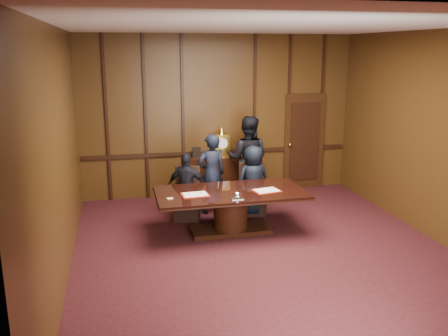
# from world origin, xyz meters

# --- Properties ---
(room) EXTENTS (7.00, 7.04, 3.50)m
(room) POSITION_xyz_m (0.07, 0.14, 1.72)
(room) COLOR black
(room) RESTS_ON ground
(sideboard) EXTENTS (1.60, 0.45, 1.54)m
(sideboard) POSITION_xyz_m (0.00, 3.26, 0.49)
(sideboard) COLOR black
(sideboard) RESTS_ON ground
(conference_table) EXTENTS (2.62, 1.32, 0.76)m
(conference_table) POSITION_xyz_m (-0.32, 1.10, 0.51)
(conference_table) COLOR black
(conference_table) RESTS_ON ground
(folder_left) EXTENTS (0.48, 0.36, 0.02)m
(folder_left) POSITION_xyz_m (-0.97, 1.01, 0.77)
(folder_left) COLOR #9A1D0E
(folder_left) RESTS_ON conference_table
(folder_right) EXTENTS (0.51, 0.41, 0.02)m
(folder_right) POSITION_xyz_m (0.29, 0.97, 0.77)
(folder_right) COLOR #9A1D0E
(folder_right) RESTS_ON conference_table
(inkstand) EXTENTS (0.20, 0.14, 0.12)m
(inkstand) POSITION_xyz_m (-0.32, 0.65, 0.81)
(inkstand) COLOR white
(inkstand) RESTS_ON conference_table
(notepad) EXTENTS (0.11, 0.09, 0.01)m
(notepad) POSITION_xyz_m (-1.41, 0.90, 0.77)
(notepad) COLOR #E5C270
(notepad) RESTS_ON conference_table
(chair_left) EXTENTS (0.59, 0.59, 0.99)m
(chair_left) POSITION_xyz_m (-0.97, 1.98, 0.29)
(chair_left) COLOR black
(chair_left) RESTS_ON ground
(chair_right) EXTENTS (0.53, 0.53, 0.99)m
(chair_right) POSITION_xyz_m (0.33, 1.98, 0.29)
(chair_right) COLOR black
(chair_right) RESTS_ON ground
(signatory_left) EXTENTS (0.83, 0.56, 1.30)m
(signatory_left) POSITION_xyz_m (-0.97, 1.90, 0.65)
(signatory_left) COLOR black
(signatory_left) RESTS_ON ground
(signatory_right) EXTENTS (0.76, 0.57, 1.39)m
(signatory_right) POSITION_xyz_m (0.33, 1.90, 0.69)
(signatory_right) COLOR black
(signatory_right) RESTS_ON ground
(witness_left) EXTENTS (0.64, 0.47, 1.60)m
(witness_left) POSITION_xyz_m (-0.45, 2.18, 0.80)
(witness_left) COLOR black
(witness_left) RESTS_ON ground
(witness_right) EXTENTS (1.10, 1.00, 1.83)m
(witness_right) POSITION_xyz_m (0.46, 2.80, 0.92)
(witness_right) COLOR black
(witness_right) RESTS_ON ground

